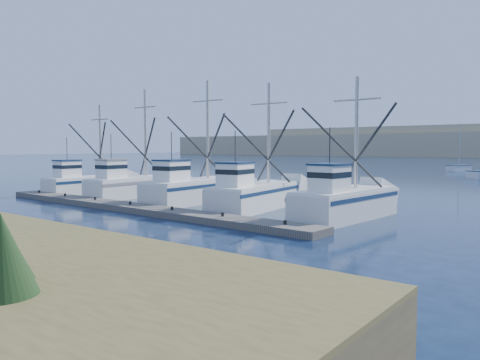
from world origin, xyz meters
name	(u,v)px	position (x,y,z in m)	size (l,w,h in m)	color
ground	(157,245)	(0.00, 0.00, 0.00)	(500.00, 500.00, 0.00)	#0B1832
floating_dock	(130,207)	(-9.41, 6.20, 0.19)	(28.18, 1.88, 0.38)	#66625B
trawler_fleet	(195,190)	(-8.58, 11.31, 0.98)	(27.49, 8.98, 8.97)	white
sailboat_far	(459,168)	(-5.18, 73.15, 0.50)	(3.17, 5.26, 8.10)	white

